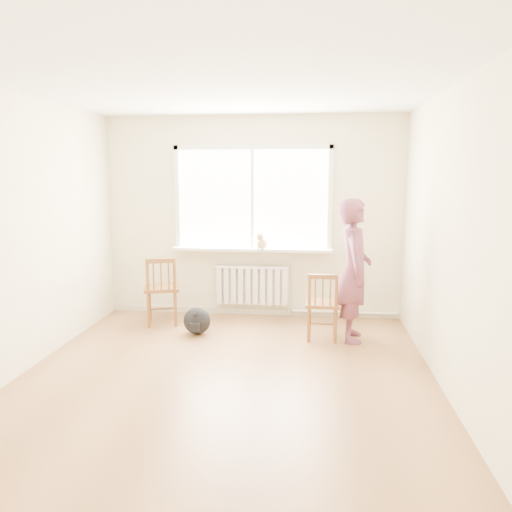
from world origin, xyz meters
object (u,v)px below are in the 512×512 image
(chair_left, at_px, (162,291))
(chair_right, at_px, (323,306))
(backpack, at_px, (197,321))
(cat, at_px, (262,241))
(person, at_px, (354,270))

(chair_left, distance_m, chair_right, 2.08)
(chair_right, xyz_separation_m, backpack, (-1.51, 0.04, -0.24))
(cat, height_order, backpack, cat)
(chair_right, bearing_deg, backpack, -0.07)
(cat, relative_size, backpack, 1.13)
(backpack, bearing_deg, cat, 46.64)
(chair_left, height_order, cat, cat)
(chair_right, distance_m, person, 0.55)
(person, height_order, backpack, person)
(chair_right, xyz_separation_m, cat, (-0.79, 0.80, 0.64))
(chair_left, bearing_deg, cat, -178.27)
(chair_right, height_order, backpack, chair_right)
(chair_left, height_order, chair_right, chair_left)
(person, bearing_deg, chair_right, 99.81)
(cat, xyz_separation_m, backpack, (-0.72, -0.76, -0.89))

